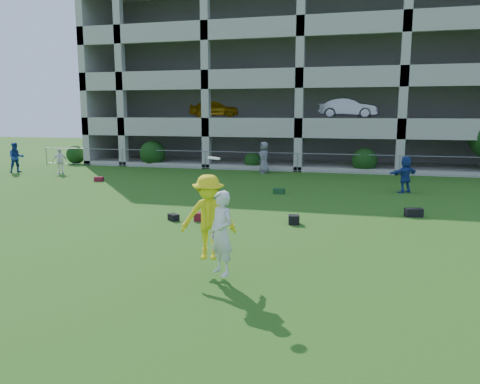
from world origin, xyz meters
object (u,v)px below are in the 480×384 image
(bystander_b, at_px, (60,161))
(frisbee_contest, at_px, (211,221))
(bystander_c, at_px, (264,157))
(crate_d, at_px, (294,220))
(bystander_d, at_px, (405,174))
(parking_garage, at_px, (314,81))
(bystander_a, at_px, (16,158))

(bystander_b, bearing_deg, frisbee_contest, -63.39)
(bystander_c, bearing_deg, crate_d, -16.23)
(bystander_b, distance_m, bystander_d, 19.57)
(bystander_c, xyz_separation_m, bystander_d, (7.69, -5.20, -0.11))
(crate_d, distance_m, frisbee_contest, 5.68)
(crate_d, xyz_separation_m, parking_garage, (-1.77, 22.42, 5.86))
(bystander_b, relative_size, crate_d, 4.36)
(bystander_d, bearing_deg, parking_garage, -109.79)
(bystander_c, bearing_deg, frisbee_contest, -24.19)
(bystander_a, height_order, bystander_c, bystander_c)
(bystander_a, bearing_deg, parking_garage, -10.75)
(bystander_c, relative_size, bystander_d, 1.13)
(bystander_a, xyz_separation_m, bystander_b, (2.94, 0.16, -0.15))
(bystander_a, bearing_deg, crate_d, -75.81)
(crate_d, xyz_separation_m, frisbee_contest, (-1.06, -5.46, 1.14))
(bystander_c, distance_m, crate_d, 13.17)
(bystander_b, height_order, crate_d, bystander_b)
(bystander_c, bearing_deg, bystander_a, -108.78)
(bystander_a, bearing_deg, frisbee_contest, -89.53)
(bystander_c, bearing_deg, bystander_d, 23.59)
(bystander_a, relative_size, bystander_d, 1.08)
(bystander_d, bearing_deg, bystander_b, -46.29)
(bystander_d, distance_m, parking_garage, 16.89)
(bystander_d, relative_size, crate_d, 4.83)
(crate_d, height_order, parking_garage, parking_garage)
(crate_d, bearing_deg, parking_garage, 94.52)
(bystander_d, bearing_deg, frisbee_contest, 27.41)
(bystander_b, xyz_separation_m, bystander_d, (19.49, -1.81, 0.08))
(bystander_d, relative_size, parking_garage, 0.06)
(crate_d, bearing_deg, bystander_d, 61.45)
(bystander_a, xyz_separation_m, crate_d, (18.39, -9.08, -0.77))
(parking_garage, bearing_deg, frisbee_contest, -88.54)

